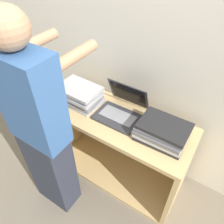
{
  "coord_description": "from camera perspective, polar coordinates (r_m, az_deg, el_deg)",
  "views": [
    {
      "loc": [
        0.64,
        -0.81,
        1.92
      ],
      "look_at": [
        0.0,
        0.17,
        0.86
      ],
      "focal_mm": 35.0,
      "sensor_mm": 36.0,
      "label": 1
    }
  ],
  "objects": [
    {
      "name": "ground_plane",
      "position": [
        2.18,
        -2.62,
        -19.63
      ],
      "size": [
        12.0,
        12.0,
        0.0
      ],
      "primitive_type": "plane",
      "color": "#756B5B"
    },
    {
      "name": "wall_back",
      "position": [
        1.71,
        8.14,
        16.78
      ],
      "size": [
        8.0,
        0.05,
        2.4
      ],
      "color": "silver",
      "rests_on": "ground_plane"
    },
    {
      "name": "cart",
      "position": [
        2.02,
        2.19,
        -8.08
      ],
      "size": [
        1.22,
        0.49,
        0.74
      ],
      "color": "tan",
      "rests_on": "ground_plane"
    },
    {
      "name": "laptop_open",
      "position": [
        1.71,
        2.35,
        0.68
      ],
      "size": [
        0.34,
        0.33,
        0.24
      ],
      "color": "#333338",
      "rests_on": "cart"
    },
    {
      "name": "laptop_stack_left",
      "position": [
        1.83,
        -8.55,
        4.54
      ],
      "size": [
        0.36,
        0.26,
        0.16
      ],
      "color": "#B7B7BC",
      "rests_on": "cart"
    },
    {
      "name": "laptop_stack_right",
      "position": [
        1.56,
        12.98,
        -4.99
      ],
      "size": [
        0.36,
        0.26,
        0.13
      ],
      "color": "#232326",
      "rests_on": "cart"
    },
    {
      "name": "person",
      "position": [
        1.56,
        -17.88,
        -5.14
      ],
      "size": [
        0.4,
        0.53,
        1.64
      ],
      "color": "#2D3342",
      "rests_on": "ground_plane"
    }
  ]
}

